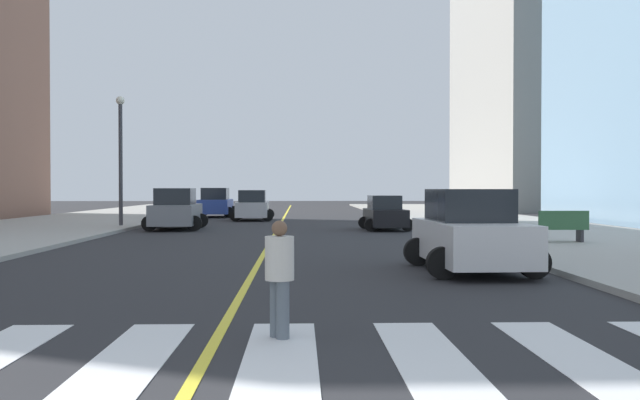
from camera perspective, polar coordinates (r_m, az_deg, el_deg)
name	(u,v)px	position (r m, az deg, el deg)	size (l,w,h in m)	color
sidewalk_kerb_east	(608,244)	(26.88, 22.68, -3.34)	(10.00, 120.00, 0.15)	#9E9B93
crosswalk_paint	(207,356)	(8.74, -9.34, -12.61)	(13.50, 4.00, 0.01)	silver
lane_divider_paint	(282,220)	(44.48, -3.13, -1.69)	(0.16, 80.00, 0.01)	yellow
parking_garage_concrete	(566,74)	(73.83, 19.63, 9.74)	(18.00, 24.00, 26.82)	#9E9B93
car_gray_nearest	(176,210)	(35.31, -11.79, -0.83)	(2.98, 4.69, 2.07)	slate
car_black_second	(385,214)	(34.41, 5.38, -1.14)	(2.48, 3.89, 1.71)	black
car_blue_third	(216,203)	(50.37, -8.61, -0.28)	(2.96, 4.72, 2.10)	#2D479E
car_silver_fourth	(253,206)	(44.60, -5.58, -0.52)	(2.77, 4.39, 1.95)	#B7B7BC
car_white_fifth	(471,233)	(17.53, 12.33, -2.67)	(2.94, 4.63, 2.04)	silver
park_bench	(562,227)	(26.06, 19.34, -2.10)	(1.80, 0.57, 1.12)	#33603D
pedestrian_crossing	(280,273)	(9.51, -3.36, -6.07)	(0.40, 0.40, 1.62)	slate
street_lamp	(121,148)	(37.17, -16.13, 4.12)	(0.44, 0.44, 6.67)	#38383D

